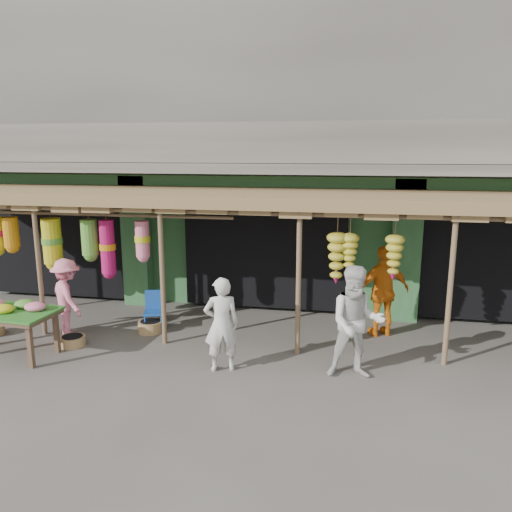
% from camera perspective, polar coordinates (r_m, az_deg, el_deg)
% --- Properties ---
extents(ground, '(80.00, 80.00, 0.00)m').
position_cam_1_polar(ground, '(9.46, -1.26, -10.12)').
color(ground, '#514C47').
rests_on(ground, ground).
extents(building, '(16.40, 6.80, 7.00)m').
position_cam_1_polar(building, '(13.55, 3.09, 11.21)').
color(building, gray).
rests_on(building, ground).
extents(awning, '(14.00, 2.70, 2.79)m').
position_cam_1_polar(awning, '(9.63, -1.41, 6.13)').
color(awning, brown).
rests_on(awning, ground).
extents(flower_table, '(1.70, 1.07, 0.98)m').
position_cam_1_polar(flower_table, '(9.73, -26.26, -5.83)').
color(flower_table, brown).
rests_on(flower_table, ground).
extents(blue_chair, '(0.46, 0.47, 0.79)m').
position_cam_1_polar(blue_chair, '(10.31, -11.55, -5.85)').
color(blue_chair, '#184AA1').
rests_on(blue_chair, ground).
extents(basket_mid, '(0.57, 0.57, 0.18)m').
position_cam_1_polar(basket_mid, '(9.99, -20.22, -9.11)').
color(basket_mid, olive).
rests_on(basket_mid, ground).
extents(basket_right, '(0.49, 0.49, 0.22)m').
position_cam_1_polar(basket_right, '(10.27, -11.97, -7.89)').
color(basket_right, olive).
rests_on(basket_right, ground).
extents(person_front, '(0.67, 0.56, 1.58)m').
position_cam_1_polar(person_front, '(8.20, -3.96, -7.80)').
color(person_front, silver).
rests_on(person_front, ground).
extents(person_right, '(0.97, 0.81, 1.82)m').
position_cam_1_polar(person_right, '(8.05, 11.40, -7.48)').
color(person_right, silver).
rests_on(person_right, ground).
extents(person_vendor, '(1.13, 0.81, 1.78)m').
position_cam_1_polar(person_vendor, '(9.96, 14.36, -3.93)').
color(person_vendor, orange).
rests_on(person_vendor, ground).
extents(person_shopper, '(1.13, 1.06, 1.53)m').
position_cam_1_polar(person_shopper, '(10.37, -20.76, -4.44)').
color(person_shopper, pink).
rests_on(person_shopper, ground).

